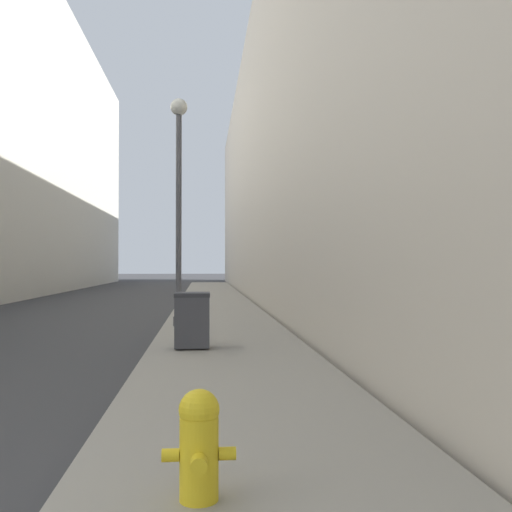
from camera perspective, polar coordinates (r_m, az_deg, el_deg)
sidewalk_right at (r=20.77m, az=-3.86°, el=-5.46°), size 3.14×60.00×0.13m
building_right_stone at (r=30.27m, az=10.63°, el=8.92°), size 12.00×60.00×13.72m
fire_hydrant at (r=4.14m, az=-5.72°, el=-18.01°), size 0.51×0.40×0.76m
trash_bin at (r=11.12m, az=-6.39°, el=-6.33°), size 0.68×0.69×1.07m
lamppost at (r=15.23m, az=-7.73°, el=7.05°), size 0.45×0.45×5.99m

